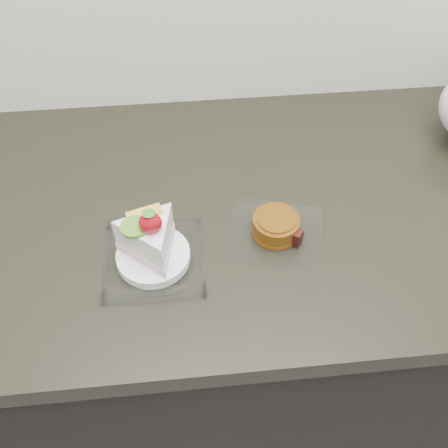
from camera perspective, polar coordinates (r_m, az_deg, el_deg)
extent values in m
cube|color=black|center=(1.27, 2.56, -12.06)|extent=(2.00, 0.60, 0.86)
cube|color=black|center=(0.91, 3.52, 1.89)|extent=(2.04, 0.64, 0.04)
cube|color=white|center=(0.81, -8.00, -4.11)|extent=(0.16, 0.16, 0.00)
cylinder|color=white|center=(0.80, -8.07, -3.67)|extent=(0.12, 0.12, 0.02)
ellipsoid|color=#B40C19|center=(0.72, -8.42, 0.11)|extent=(0.03, 0.03, 0.04)
cone|color=#2D7223|center=(0.71, -8.57, 1.01)|extent=(0.02, 0.02, 0.01)
cylinder|color=#569029|center=(0.74, -10.20, -0.31)|extent=(0.04, 0.04, 0.01)
cube|color=gold|center=(0.75, -9.11, 1.25)|extent=(0.06, 0.03, 0.01)
cube|color=white|center=(0.84, 5.84, -0.98)|extent=(0.19, 0.18, 0.00)
cylinder|color=brown|center=(0.83, 5.93, -0.22)|extent=(0.09, 0.09, 0.03)
cylinder|color=brown|center=(0.84, 5.87, -0.79)|extent=(0.09, 0.09, 0.01)
cylinder|color=brown|center=(0.82, 6.03, 0.60)|extent=(0.07, 0.07, 0.00)
cube|color=black|center=(0.82, 8.11, -1.46)|extent=(0.03, 0.03, 0.03)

